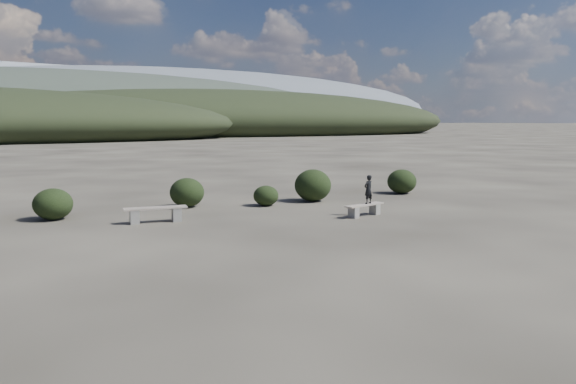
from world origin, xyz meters
TOP-DOWN VIEW (x-y plane):
  - ground at (0.00, 0.00)m, footprint 1200.00×1200.00m
  - bench_left at (-3.37, 6.17)m, footprint 2.01×0.58m
  - bench_right at (3.29, 4.30)m, footprint 1.67×0.78m
  - seated_person at (3.47, 4.35)m, footprint 0.41×0.33m
  - shrub_a at (-6.28, 8.14)m, footprint 1.26×1.26m
  - shrub_b at (-1.59, 8.90)m, footprint 1.28×1.28m
  - shrub_c at (1.21, 7.90)m, footprint 0.97×0.97m
  - shrub_d at (3.40, 8.21)m, footprint 1.47×1.47m
  - shrub_e at (8.12, 8.62)m, footprint 1.29×1.29m
  - mountain_ridges at (-7.48, 339.06)m, footprint 500.00×400.00m

SIDE VIEW (x-z plane):
  - ground at x=0.00m, z-range 0.00..0.00m
  - bench_right at x=3.29m, z-range 0.04..0.46m
  - bench_left at x=-3.37m, z-range 0.05..0.55m
  - shrub_c at x=1.21m, z-range 0.00..0.77m
  - shrub_a at x=-6.28m, z-range 0.00..1.03m
  - shrub_e at x=8.12m, z-range 0.00..1.08m
  - shrub_b at x=-1.59m, z-range 0.00..1.10m
  - shrub_d at x=3.40m, z-range 0.00..1.29m
  - seated_person at x=3.47m, z-range 0.41..1.39m
  - mountain_ridges at x=-7.48m, z-range -17.16..38.84m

